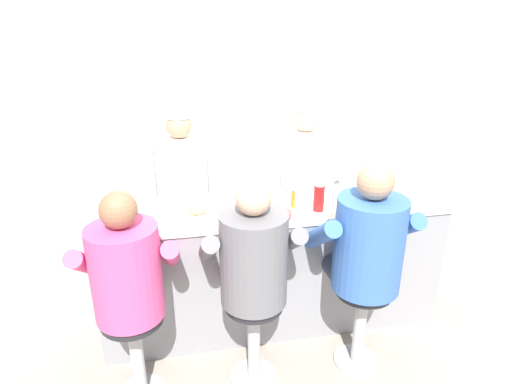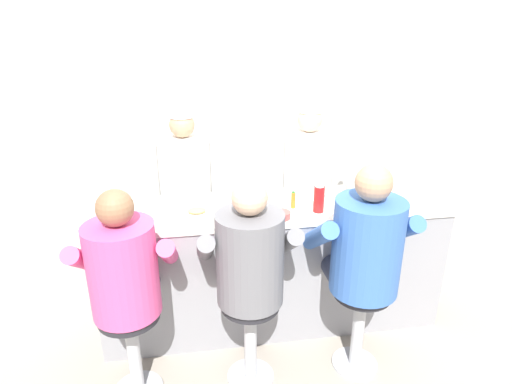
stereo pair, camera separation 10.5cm
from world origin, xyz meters
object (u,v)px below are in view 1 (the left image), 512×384
object	(u,v)px
coffee_mug_white	(327,197)
breakfast_plate	(197,214)
diner_seated_pink	(128,277)
diner_seated_grey	(253,263)
ketchup_bottle_red	(319,195)
cook_in_whites_far	(304,181)
water_pitcher_clear	(355,184)
cereal_bowl	(282,215)
diner_seated_blue	(365,248)
cup_stack_steel	(353,169)
cook_in_whites_near	(183,189)
hot_sauce_bottle_orange	(293,199)
mustard_bottle_yellow	(374,185)

from	to	relation	value
coffee_mug_white	breakfast_plate	bearing A→B (deg)	-176.28
diner_seated_pink	diner_seated_grey	world-z (taller)	diner_seated_grey
ketchup_bottle_red	cook_in_whites_far	bearing A→B (deg)	80.20
water_pitcher_clear	cereal_bowl	world-z (taller)	water_pitcher_clear
diner_seated_pink	water_pitcher_clear	bearing A→B (deg)	19.18
diner_seated_blue	diner_seated_grey	bearing A→B (deg)	-179.79
diner_seated_pink	cup_stack_steel	bearing A→B (deg)	23.38
breakfast_plate	cup_stack_steel	size ratio (longest dim) A/B	0.75
breakfast_plate	cook_in_whites_near	distance (m)	0.69
cup_stack_steel	cook_in_whites_near	world-z (taller)	cook_in_whites_near
cup_stack_steel	cook_in_whites_near	distance (m)	1.38
cook_in_whites_far	cook_in_whites_near	bearing A→B (deg)	179.52
hot_sauce_bottle_orange	cook_in_whites_near	size ratio (longest dim) A/B	0.07
breakfast_plate	diner_seated_grey	size ratio (longest dim) A/B	0.19
diner_seated_pink	cook_in_whites_near	distance (m)	1.21
cereal_bowl	cup_stack_steel	xyz separation A→B (m)	(0.66, 0.38, 0.16)
cereal_bowl	diner_seated_grey	size ratio (longest dim) A/B	0.09
coffee_mug_white	diner_seated_pink	world-z (taller)	diner_seated_pink
diner_seated_grey	cook_in_whites_near	distance (m)	1.21
water_pitcher_clear	cook_in_whites_far	xyz separation A→B (m)	(-0.21, 0.59, -0.17)
ketchup_bottle_red	mustard_bottle_yellow	distance (m)	0.49
water_pitcher_clear	cook_in_whites_near	bearing A→B (deg)	154.31
cereal_bowl	diner_seated_grey	bearing A→B (deg)	-128.53
mustard_bottle_yellow	cook_in_whites_near	bearing A→B (deg)	155.47
hot_sauce_bottle_orange	cook_in_whites_near	bearing A→B (deg)	138.29
coffee_mug_white	cook_in_whites_near	xyz separation A→B (m)	(-1.02, 0.62, -0.10)
breakfast_plate	coffee_mug_white	world-z (taller)	coffee_mug_white
diner_seated_pink	diner_seated_grey	xyz separation A→B (m)	(0.73, 0.00, 0.01)
water_pitcher_clear	diner_seated_pink	distance (m)	1.72
cup_stack_steel	cook_in_whites_far	xyz separation A→B (m)	(-0.25, 0.43, -0.24)
coffee_mug_white	mustard_bottle_yellow	bearing A→B (deg)	-0.59
mustard_bottle_yellow	diner_seated_grey	distance (m)	1.16
hot_sauce_bottle_orange	water_pitcher_clear	size ratio (longest dim) A/B	0.54
breakfast_plate	diner_seated_grey	distance (m)	0.57
cook_in_whites_near	cereal_bowl	bearing A→B (deg)	-52.69
ketchup_bottle_red	cook_in_whites_far	world-z (taller)	cook_in_whites_far
ketchup_bottle_red	diner_seated_blue	world-z (taller)	diner_seated_blue
diner_seated_grey	cook_in_whites_near	bearing A→B (deg)	107.49
diner_seated_blue	cereal_bowl	bearing A→B (deg)	144.60
breakfast_plate	coffee_mug_white	size ratio (longest dim) A/B	1.96
diner_seated_pink	mustard_bottle_yellow	bearing A→B (deg)	16.89
breakfast_plate	diner_seated_pink	world-z (taller)	diner_seated_pink
water_pitcher_clear	cereal_bowl	bearing A→B (deg)	-159.83
breakfast_plate	cereal_bowl	size ratio (longest dim) A/B	2.07
ketchup_bottle_red	water_pitcher_clear	distance (m)	0.37
mustard_bottle_yellow	cook_in_whites_near	world-z (taller)	cook_in_whites_near
cereal_bowl	diner_seated_blue	world-z (taller)	diner_seated_blue
mustard_bottle_yellow	diner_seated_blue	size ratio (longest dim) A/B	0.16
cup_stack_steel	diner_seated_blue	xyz separation A→B (m)	(-0.20, -0.71, -0.29)
water_pitcher_clear	breakfast_plate	size ratio (longest dim) A/B	0.84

